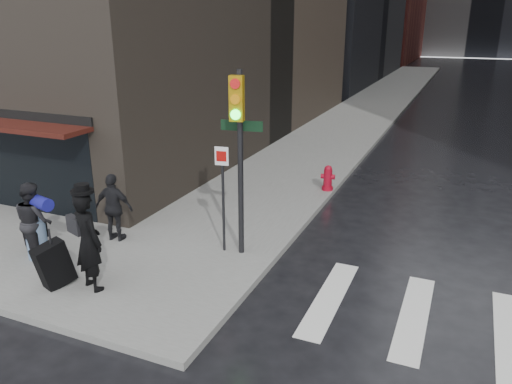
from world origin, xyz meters
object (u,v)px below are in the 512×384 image
man_greycoat (114,208)px  traffic_light (237,140)px  man_overcoat (81,245)px  man_jeans (34,221)px  fire_hydrant (328,179)px

man_greycoat → traffic_light: bearing=-177.3°
man_greycoat → traffic_light: size_ratio=0.40×
man_overcoat → man_jeans: bearing=0.7°
man_overcoat → man_jeans: 1.96m
traffic_light → fire_hydrant: bearing=73.9°
man_overcoat → traffic_light: (2.16, 2.54, 1.71)m
man_overcoat → man_greycoat: man_overcoat is taller
man_greycoat → fire_hydrant: bearing=-129.3°
man_greycoat → man_jeans: bearing=49.5°
man_overcoat → man_jeans: man_overcoat is taller
man_overcoat → fire_hydrant: bearing=-90.5°
man_jeans → traffic_light: traffic_light is taller
traffic_light → man_overcoat: bearing=-139.3°
man_overcoat → traffic_light: size_ratio=0.54×
man_jeans → fire_hydrant: size_ratio=2.23×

